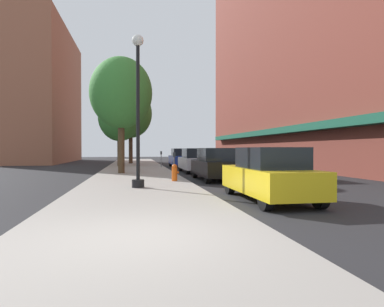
% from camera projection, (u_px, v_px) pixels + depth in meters
% --- Properties ---
extents(ground_plane, '(90.00, 90.00, 0.00)m').
position_uv_depth(ground_plane, '(191.00, 171.00, 23.93)').
color(ground_plane, '#232326').
extents(sidewalk_slab, '(4.80, 50.00, 0.12)m').
position_uv_depth(sidewalk_slab, '(136.00, 170.00, 24.21)').
color(sidewalk_slab, gray).
rests_on(sidewalk_slab, ground).
extents(building_right_brick, '(6.80, 40.00, 26.14)m').
position_uv_depth(building_right_brick, '(302.00, 24.00, 29.63)').
color(building_right_brick, brown).
rests_on(building_right_brick, ground).
extents(building_far_background, '(6.80, 18.00, 16.14)m').
position_uv_depth(building_far_background, '(44.00, 97.00, 39.87)').
color(building_far_background, '#9E6047').
rests_on(building_far_background, ground).
extents(lamppost, '(0.48, 0.48, 5.90)m').
position_uv_depth(lamppost, '(138.00, 108.00, 12.54)').
color(lamppost, black).
rests_on(lamppost, sidewalk_slab).
extents(fire_hydrant, '(0.33, 0.26, 0.79)m').
position_uv_depth(fire_hydrant, '(175.00, 172.00, 15.12)').
color(fire_hydrant, '#E05614').
rests_on(fire_hydrant, sidewalk_slab).
extents(parking_meter_near, '(0.14, 0.09, 1.31)m').
position_uv_depth(parking_meter_near, '(174.00, 161.00, 17.98)').
color(parking_meter_near, slate).
rests_on(parking_meter_near, sidewalk_slab).
extents(parking_meter_far, '(0.14, 0.09, 1.31)m').
position_uv_depth(parking_meter_far, '(161.00, 157.00, 26.56)').
color(parking_meter_far, slate).
rests_on(parking_meter_far, sidewalk_slab).
extents(tree_near, '(4.42, 4.42, 7.74)m').
position_uv_depth(tree_near, '(131.00, 114.00, 33.70)').
color(tree_near, '#422D1E').
rests_on(tree_near, sidewalk_slab).
extents(tree_mid, '(3.70, 3.70, 6.44)m').
position_uv_depth(tree_mid, '(120.00, 117.00, 28.56)').
color(tree_mid, '#4C3823').
rests_on(tree_mid, sidewalk_slab).
extents(tree_far, '(3.83, 3.83, 7.18)m').
position_uv_depth(tree_far, '(121.00, 93.00, 20.04)').
color(tree_far, '#4C3823').
rests_on(tree_far, sidewalk_slab).
extents(car_yellow, '(1.80, 4.30, 1.66)m').
position_uv_depth(car_yellow, '(269.00, 175.00, 10.10)').
color(car_yellow, black).
rests_on(car_yellow, ground).
extents(car_black, '(1.80, 4.30, 1.66)m').
position_uv_depth(car_black, '(215.00, 165.00, 16.75)').
color(car_black, black).
rests_on(car_black, ground).
extents(car_silver, '(1.80, 4.30, 1.66)m').
position_uv_depth(car_silver, '(195.00, 161.00, 22.30)').
color(car_silver, black).
rests_on(car_silver, ground).
extents(car_blue, '(1.80, 4.30, 1.66)m').
position_uv_depth(car_blue, '(181.00, 158.00, 28.98)').
color(car_blue, black).
rests_on(car_blue, ground).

